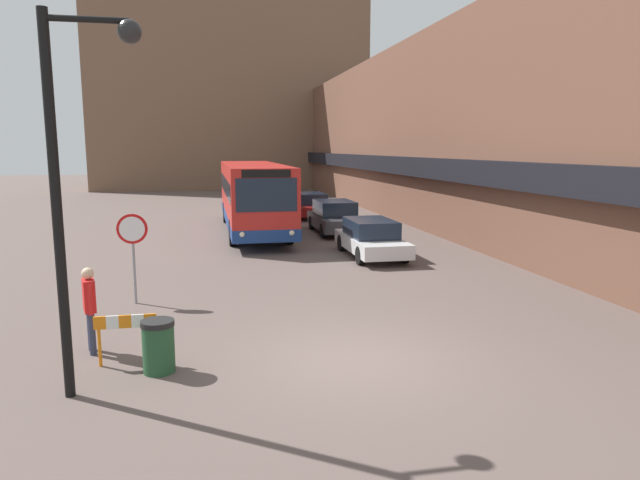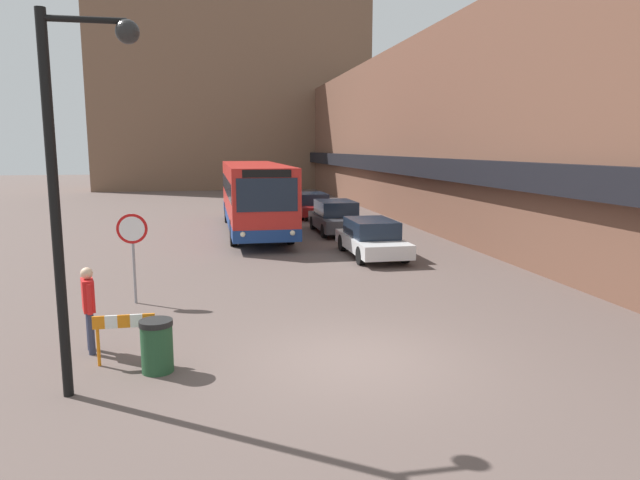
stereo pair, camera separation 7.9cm
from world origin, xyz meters
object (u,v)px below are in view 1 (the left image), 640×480
object	(u,v)px
stop_sign	(133,239)
trash_bin	(158,346)
parked_car_middle	(335,217)
city_bus	(253,195)
parked_car_front	(371,238)
construction_barricade	(126,330)
street_lamp	(74,163)
parked_car_back	(310,205)
pedestrian	(89,302)

from	to	relation	value
stop_sign	trash_bin	xyz separation A→B (m)	(0.94, -4.80, -1.20)
parked_car_middle	city_bus	bearing A→B (deg)	164.11
city_bus	parked_car_front	bearing A→B (deg)	-62.18
city_bus	stop_sign	xyz separation A→B (m)	(-4.03, -12.03, -0.07)
city_bus	parked_car_front	xyz separation A→B (m)	(3.71, -7.03, -1.06)
construction_barricade	street_lamp	bearing A→B (deg)	-109.02
parked_car_front	construction_barricade	world-z (taller)	parked_car_front
city_bus	stop_sign	bearing A→B (deg)	-108.51
city_bus	parked_car_back	distance (m)	6.61
street_lamp	construction_barricade	bearing A→B (deg)	70.98
trash_bin	parked_car_back	bearing A→B (deg)	72.97
city_bus	trash_bin	distance (m)	17.16
city_bus	construction_barricade	distance (m)	16.80
street_lamp	parked_car_back	bearing A→B (deg)	71.15
stop_sign	construction_barricade	world-z (taller)	stop_sign
parked_car_front	stop_sign	distance (m)	9.27
parked_car_middle	street_lamp	xyz separation A→B (m)	(-7.84, -16.53, 2.98)
construction_barricade	trash_bin	bearing A→B (deg)	-38.25
city_bus	trash_bin	bearing A→B (deg)	-100.40
parked_car_front	trash_bin	distance (m)	11.93
parked_car_middle	parked_car_front	bearing A→B (deg)	-90.00
trash_bin	city_bus	bearing A→B (deg)	79.60
city_bus	construction_barricade	world-z (taller)	city_bus
street_lamp	pedestrian	distance (m)	3.40
parked_car_middle	pedestrian	bearing A→B (deg)	-119.36
parked_car_middle	street_lamp	world-z (taller)	street_lamp
construction_barricade	parked_car_back	bearing A→B (deg)	71.16
stop_sign	street_lamp	world-z (taller)	street_lamp
stop_sign	street_lamp	xyz separation A→B (m)	(-0.10, -5.55, 2.05)
parked_car_front	pedestrian	size ratio (longest dim) A/B	2.62
parked_car_middle	stop_sign	world-z (taller)	stop_sign
city_bus	parked_car_back	bearing A→B (deg)	55.34
city_bus	parked_car_middle	distance (m)	3.99
street_lamp	pedestrian	bearing A→B (deg)	99.06
parked_car_middle	trash_bin	bearing A→B (deg)	-113.32
stop_sign	trash_bin	bearing A→B (deg)	-78.92
parked_car_middle	trash_bin	world-z (taller)	parked_car_middle
parked_car_back	trash_bin	xyz separation A→B (m)	(-6.80, -22.20, -0.21)
parked_car_front	parked_car_back	size ratio (longest dim) A/B	0.99
parked_car_back	trash_bin	size ratio (longest dim) A/B	4.71
stop_sign	pedestrian	bearing A→B (deg)	-96.78
city_bus	street_lamp	bearing A→B (deg)	-103.20
parked_car_front	pedestrian	distance (m)	11.81
city_bus	pedestrian	bearing A→B (deg)	-105.95
trash_bin	construction_barricade	bearing A→B (deg)	141.75
stop_sign	pedestrian	size ratio (longest dim) A/B	1.37
parked_car_middle	street_lamp	distance (m)	18.53
parked_car_middle	stop_sign	distance (m)	13.46
city_bus	parked_car_back	size ratio (longest dim) A/B	2.74
trash_bin	parked_car_middle	bearing A→B (deg)	66.68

